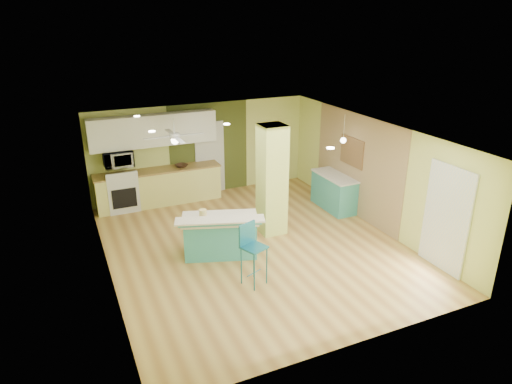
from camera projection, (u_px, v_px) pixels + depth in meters
floor at (254, 246)px, 9.86m from camera, size 6.00×7.00×0.01m
ceiling at (254, 133)px, 8.95m from camera, size 6.00×7.00×0.01m
wall_back at (202, 149)px, 12.39m from camera, size 6.00×0.01×2.50m
wall_front at (355, 274)px, 6.43m from camera, size 6.00×0.01×2.50m
wall_left at (103, 217)px, 8.26m from camera, size 0.01×7.00×2.50m
wall_right at (373, 173)px, 10.55m from camera, size 0.01×7.00×2.50m
wood_panel at (357, 166)px, 11.06m from camera, size 0.02×3.40×2.50m
olive_accent at (209, 149)px, 12.45m from camera, size 2.20×0.02×2.50m
interior_door at (210, 158)px, 12.52m from camera, size 0.82×0.05×2.00m
french_door at (446, 219)px, 8.66m from camera, size 0.04×1.08×2.10m
column at (272, 180)px, 10.08m from camera, size 0.55×0.55×2.50m
kitchen_run at (159, 187)px, 11.92m from camera, size 3.25×0.63×0.94m
stove at (122, 193)px, 11.55m from camera, size 0.76×0.66×1.08m
upper_cabinets at (154, 130)px, 11.48m from camera, size 3.20×0.34×0.80m
microwave at (118, 159)px, 11.23m from camera, size 0.70×0.48×0.39m
ceiling_fan at (175, 136)px, 10.39m from camera, size 1.41×1.41×0.61m
pendant_lamp at (343, 140)px, 10.83m from camera, size 0.14×0.14×0.69m
wall_decor at (352, 152)px, 11.11m from camera, size 0.03×0.90×0.70m
peninsula at (220, 235)px, 9.39m from camera, size 1.86×1.41×0.94m
bar_stool at (251, 244)px, 8.25m from camera, size 0.51×0.51×1.18m
side_counter at (334, 192)px, 11.64m from camera, size 0.59×1.39×0.89m
fruit_bowl at (181, 166)px, 11.92m from camera, size 0.42×0.42×0.08m
canister at (203, 213)px, 9.29m from camera, size 0.16×0.16×0.16m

